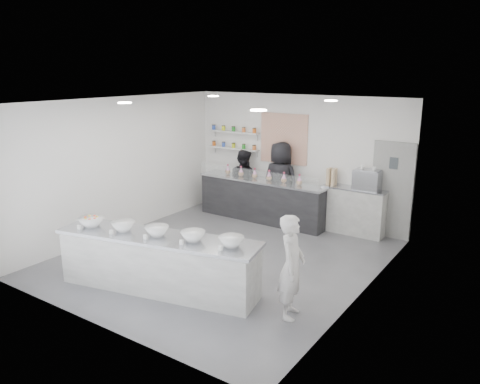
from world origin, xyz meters
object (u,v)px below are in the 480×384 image
(prep_counter, at_px, (158,263))
(espresso_ledge, at_px, (353,211))
(espresso_machine, at_px, (367,180))
(staff_right, at_px, (280,182))
(staff_left, at_px, (243,182))
(back_bar, at_px, (262,200))
(woman_prep, at_px, (292,267))

(prep_counter, bearing_deg, espresso_ledge, 57.23)
(espresso_ledge, distance_m, espresso_machine, 0.78)
(espresso_ledge, height_order, staff_right, staff_right)
(prep_counter, height_order, staff_left, staff_left)
(espresso_machine, relative_size, staff_left, 0.34)
(prep_counter, height_order, espresso_ledge, espresso_ledge)
(back_bar, height_order, staff_left, staff_left)
(back_bar, relative_size, staff_left, 2.01)
(espresso_ledge, relative_size, woman_prep, 0.90)
(staff_right, bearing_deg, espresso_machine, -176.51)
(staff_left, bearing_deg, staff_right, -177.19)
(prep_counter, distance_m, staff_left, 4.53)
(woman_prep, relative_size, staff_right, 0.82)
(prep_counter, xyz_separation_m, back_bar, (-0.53, 4.10, 0.04))
(back_bar, height_order, staff_right, staff_right)
(staff_left, xyz_separation_m, staff_right, (1.06, 0.00, 0.14))
(back_bar, distance_m, woman_prep, 4.57)
(prep_counter, xyz_separation_m, espresso_machine, (1.91, 4.45, 0.78))
(staff_left, bearing_deg, espresso_ledge, -175.09)
(back_bar, distance_m, staff_right, 0.63)
(woman_prep, relative_size, staff_left, 0.96)
(espresso_ledge, bearing_deg, espresso_machine, 0.00)
(prep_counter, xyz_separation_m, staff_left, (-1.22, 4.35, 0.35))
(woman_prep, xyz_separation_m, staff_left, (-3.44, 3.89, 0.03))
(espresso_machine, bearing_deg, staff_left, -178.08)
(prep_counter, bearing_deg, woman_prep, -0.88)
(back_bar, bearing_deg, espresso_ledge, 10.03)
(espresso_ledge, bearing_deg, prep_counter, -110.21)
(back_bar, height_order, woman_prep, woman_prep)
(back_bar, relative_size, woman_prep, 2.09)
(woman_prep, bearing_deg, back_bar, 19.67)
(espresso_ledge, distance_m, woman_prep, 4.05)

